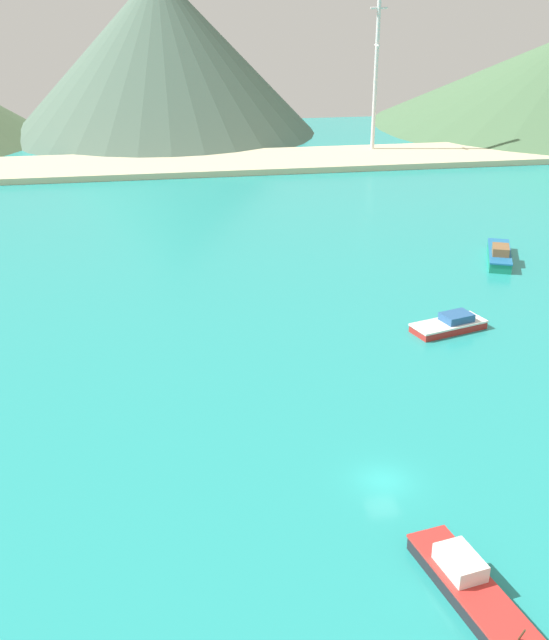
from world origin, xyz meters
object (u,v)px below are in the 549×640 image
at_px(fishing_boat_7, 450,324).
at_px(fishing_boat_4, 469,586).
at_px(fishing_boat_5, 499,255).
at_px(radio_tower, 376,66).

bearing_deg(fishing_boat_7, fishing_boat_4, -109.58).
relative_size(fishing_boat_5, fishing_boat_7, 1.27).
bearing_deg(fishing_boat_4, fishing_boat_7, 70.42).
distance_m(fishing_boat_4, fishing_boat_5, 66.20).
height_order(fishing_boat_4, radio_tower, radio_tower).
bearing_deg(fishing_boat_5, fishing_boat_7, -126.10).
relative_size(fishing_boat_5, radio_tower, 0.31).
xyz_separation_m(fishing_boat_5, radio_tower, (2.76, 72.60, 17.87)).
bearing_deg(radio_tower, fishing_boat_4, -103.49).
relative_size(fishing_boat_4, fishing_boat_7, 1.27).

